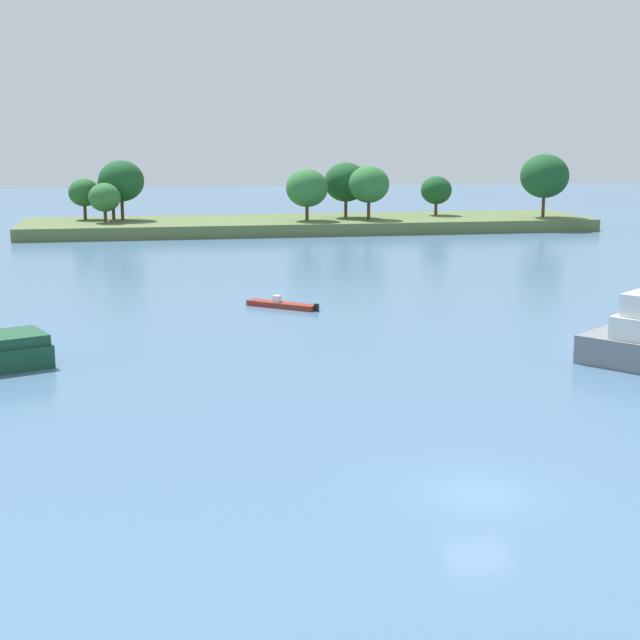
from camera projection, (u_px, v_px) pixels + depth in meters
ground_plane at (479, 495)px, 35.16m from camera, size 400.00×400.00×0.00m
treeline_island at (314, 209)px, 128.07m from camera, size 75.65×16.44×10.10m
small_motorboat at (282, 305)px, 72.34m from camera, size 5.16×4.48×0.90m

